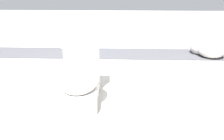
# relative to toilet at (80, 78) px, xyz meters

# --- Properties ---
(ground_plane) EXTENTS (14.00, 14.00, 0.00)m
(ground_plane) POSITION_rel_toilet_xyz_m (-0.09, -0.12, -0.22)
(ground_plane) COLOR beige
(gravel_strip) EXTENTS (0.56, 8.00, 0.01)m
(gravel_strip) POSITION_rel_toilet_xyz_m (-1.43, 0.38, -0.21)
(gravel_strip) COLOR #4C4C51
(gravel_strip) RESTS_ON ground
(toilet) EXTENTS (0.65, 0.41, 0.52)m
(toilet) POSITION_rel_toilet_xyz_m (0.00, 0.00, 0.00)
(toilet) COLOR white
(toilet) RESTS_ON ground
(boulder_near) EXTENTS (0.39, 0.37, 0.23)m
(boulder_near) POSITION_rel_toilet_xyz_m (-1.45, 1.60, -0.10)
(boulder_near) COLOR #B7B2AD
(boulder_near) RESTS_ON ground
(boulder_far) EXTENTS (0.53, 0.53, 0.22)m
(boulder_far) POSITION_rel_toilet_xyz_m (-1.31, 1.73, -0.11)
(boulder_far) COLOR #B7B2AD
(boulder_far) RESTS_ON ground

